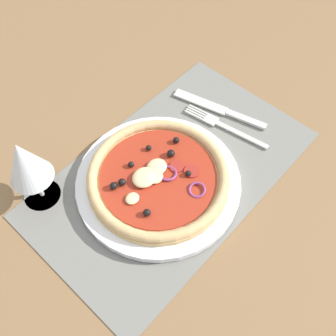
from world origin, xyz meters
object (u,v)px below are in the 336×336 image
pizza (158,177)px  fork (221,125)px  plate (158,182)px  wine_glass (25,163)px  knife (218,109)px

pizza → fork: bearing=0.1°
plate → pizza: bearing=136.1°
pizza → wine_glass: bearing=138.2°
pizza → fork: 18.37cm
knife → wine_glass: wine_glass is taller
plate → wine_glass: 22.41cm
plate → wine_glass: bearing=138.2°
pizza → knife: 21.44cm
plate → pizza: 1.83cm
wine_glass → knife: bearing=-16.2°
pizza → knife: size_ratio=1.25×
wine_glass → fork: bearing=-22.1°
fork → knife: bearing=-52.2°
plate → pizza: pizza is taller
knife → plate: bearing=84.2°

